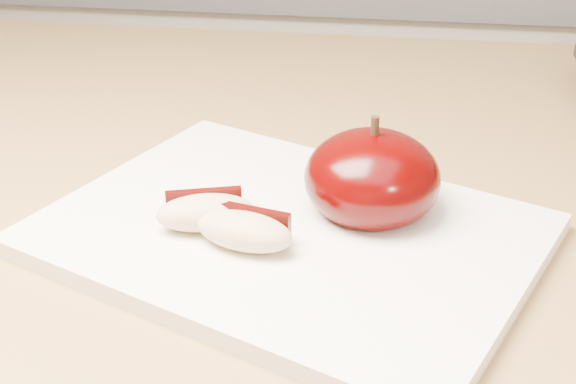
# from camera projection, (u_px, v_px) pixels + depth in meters

# --- Properties ---
(back_cabinet) EXTENTS (2.40, 0.62, 0.94)m
(back_cabinet) POSITION_uv_depth(u_px,v_px,m) (380.00, 204.00, 1.46)
(back_cabinet) COLOR silver
(back_cabinet) RESTS_ON ground
(cutting_board) EXTENTS (0.37, 0.33, 0.01)m
(cutting_board) POSITION_uv_depth(u_px,v_px,m) (288.00, 234.00, 0.52)
(cutting_board) COLOR white
(cutting_board) RESTS_ON island_counter
(apple_half) EXTENTS (0.10, 0.10, 0.08)m
(apple_half) POSITION_uv_depth(u_px,v_px,m) (372.00, 178.00, 0.53)
(apple_half) COLOR #2E0000
(apple_half) RESTS_ON cutting_board
(apple_wedge_a) EXTENTS (0.07, 0.05, 0.02)m
(apple_wedge_a) POSITION_uv_depth(u_px,v_px,m) (205.00, 212.00, 0.51)
(apple_wedge_a) COLOR tan
(apple_wedge_a) RESTS_ON cutting_board
(apple_wedge_b) EXTENTS (0.07, 0.04, 0.02)m
(apple_wedge_b) POSITION_uv_depth(u_px,v_px,m) (245.00, 230.00, 0.49)
(apple_wedge_b) COLOR tan
(apple_wedge_b) RESTS_ON cutting_board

